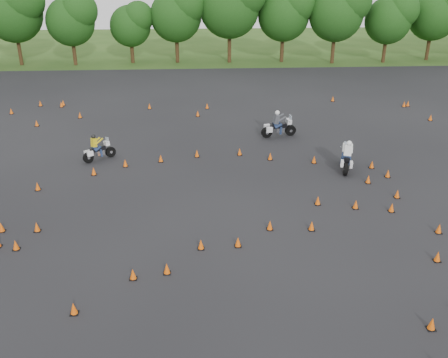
% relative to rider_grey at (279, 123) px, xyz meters
% --- Properties ---
extents(ground, '(140.00, 140.00, 0.00)m').
position_rel_rider_grey_xyz_m(ground, '(-4.43, -13.76, -1.00)').
color(ground, '#2D5119').
rests_on(ground, ground).
extents(asphalt_pad, '(62.00, 62.00, 0.00)m').
position_rel_rider_grey_xyz_m(asphalt_pad, '(-4.43, -7.76, -0.99)').
color(asphalt_pad, black).
rests_on(asphalt_pad, ground).
extents(treeline, '(87.27, 32.37, 10.89)m').
position_rel_rider_grey_xyz_m(treeline, '(-0.83, 20.96, 3.64)').
color(treeline, '#183F12').
rests_on(treeline, ground).
extents(traffic_cones, '(36.72, 32.95, 0.45)m').
position_rel_rider_grey_xyz_m(traffic_cones, '(-4.48, -8.21, -0.77)').
color(traffic_cones, '#F15A0A').
rests_on(traffic_cones, asphalt_pad).
extents(rider_grey, '(2.68, 1.30, 1.98)m').
position_rel_rider_grey_xyz_m(rider_grey, '(0.00, 0.00, 0.00)').
color(rider_grey, '#404248').
rests_on(rider_grey, ground).
extents(rider_yellow, '(2.17, 1.85, 1.70)m').
position_rel_rider_grey_xyz_m(rider_yellow, '(-11.92, -3.77, -0.14)').
color(rider_yellow, gold).
rests_on(rider_yellow, ground).
extents(rider_white, '(1.28, 2.59, 1.91)m').
position_rel_rider_grey_xyz_m(rider_white, '(3.03, -6.13, -0.03)').
color(rider_white, white).
rests_on(rider_white, ground).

